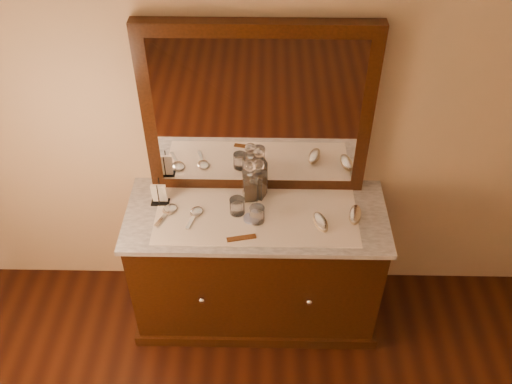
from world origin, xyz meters
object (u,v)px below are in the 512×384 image
at_px(comb, 241,238).
at_px(napkin_rack, 159,194).
at_px(hand_mirror_inner, 195,214).
at_px(dresser_cabinet, 256,267).
at_px(pin_dish, 251,218).
at_px(decanter_left, 250,184).
at_px(brush_far, 355,215).
at_px(decanter_right, 258,182).
at_px(hand_mirror_outer, 168,211).
at_px(mirror_frame, 257,112).
at_px(brush_near, 321,222).

height_order(comb, napkin_rack, napkin_rack).
bearing_deg(hand_mirror_inner, dresser_cabinet, 2.72).
distance_m(pin_dish, hand_mirror_inner, 0.31).
xyz_separation_m(decanter_left, hand_mirror_inner, (-0.29, -0.14, -0.09)).
height_order(dresser_cabinet, napkin_rack, napkin_rack).
bearing_deg(brush_far, pin_dish, -177.39).
xyz_separation_m(decanter_right, hand_mirror_outer, (-0.49, -0.15, -0.09)).
bearing_deg(mirror_frame, hand_mirror_outer, -153.11).
distance_m(mirror_frame, decanter_left, 0.41).
bearing_deg(decanter_right, napkin_rack, -172.95).
bearing_deg(decanter_left, hand_mirror_inner, -153.80).
distance_m(dresser_cabinet, brush_near, 0.58).
relative_size(brush_near, brush_far, 1.01).
xyz_separation_m(comb, brush_near, (0.42, 0.11, 0.02)).
distance_m(pin_dish, brush_far, 0.56).
bearing_deg(pin_dish, decanter_left, 93.19).
distance_m(brush_near, hand_mirror_inner, 0.68).
height_order(brush_far, hand_mirror_inner, brush_far).
height_order(pin_dish, napkin_rack, napkin_rack).
xyz_separation_m(decanter_left, hand_mirror_outer, (-0.44, -0.13, -0.09)).
distance_m(napkin_rack, decanter_right, 0.55).
bearing_deg(brush_near, decanter_right, 145.61).
relative_size(dresser_cabinet, decanter_left, 5.32).
height_order(comb, decanter_right, decanter_right).
bearing_deg(hand_mirror_inner, napkin_rack, 154.56).
bearing_deg(napkin_rack, comb, -30.39).
distance_m(decanter_left, decanter_right, 0.05).
height_order(pin_dish, hand_mirror_outer, hand_mirror_outer).
bearing_deg(decanter_right, brush_near, -34.39).
height_order(pin_dish, decanter_left, decanter_left).
relative_size(mirror_frame, decanter_left, 4.56).
distance_m(mirror_frame, hand_mirror_inner, 0.65).
relative_size(decanter_left, hand_mirror_outer, 1.35).
relative_size(dresser_cabinet, napkin_rack, 9.19).
distance_m(mirror_frame, hand_mirror_outer, 0.73).
relative_size(dresser_cabinet, hand_mirror_inner, 7.50).
bearing_deg(brush_far, decanter_right, 162.02).
relative_size(brush_near, hand_mirror_inner, 0.83).
relative_size(dresser_cabinet, brush_far, 9.14).
xyz_separation_m(pin_dish, decanter_right, (0.04, 0.20, 0.09)).
height_order(comb, brush_far, brush_far).
bearing_deg(decanter_right, hand_mirror_outer, -163.08).
height_order(comb, hand_mirror_inner, hand_mirror_inner).
bearing_deg(dresser_cabinet, decanter_left, 106.50).
relative_size(mirror_frame, brush_near, 7.73).
xyz_separation_m(dresser_cabinet, decanter_left, (-0.04, 0.13, 0.55)).
bearing_deg(pin_dish, hand_mirror_inner, 174.20).
distance_m(dresser_cabinet, decanter_right, 0.56).
distance_m(brush_far, hand_mirror_outer, 1.02).
distance_m(comb, napkin_rack, 0.54).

